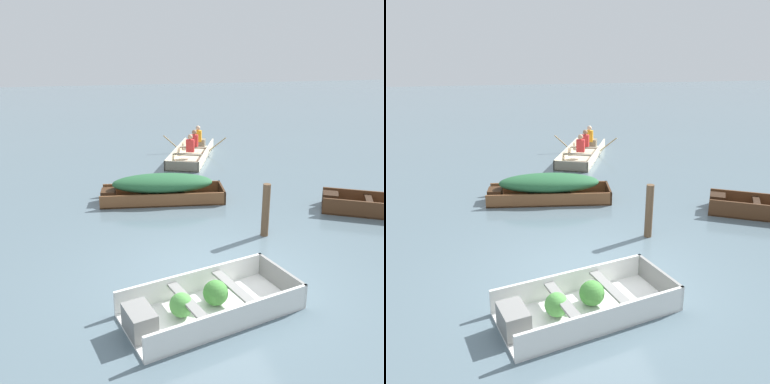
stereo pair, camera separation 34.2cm
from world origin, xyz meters
The scene contains 6 objects.
ground_plane centered at (0.00, 0.00, 0.00)m, with size 80.00×80.00×0.00m, color slate.
dinghy_white_foreground centered at (-0.58, -1.06, 0.17)m, with size 2.89×1.82×0.43m.
skiff_wooden_brown_near_moored centered at (-0.32, 4.05, 0.40)m, with size 3.28×1.46×0.71m.
skiff_dark_varnish_mid_moored centered at (4.71, 1.88, 0.15)m, with size 3.13×2.33×0.41m.
rowboat_cream_with_crew centered at (1.60, 8.51, 0.19)m, with size 2.65×3.91×0.90m.
mooring_post centered at (1.44, 1.37, 0.58)m, with size 0.16×0.16×1.15m, color brown.
Camera 1 is at (-2.05, -6.39, 3.84)m, focal length 40.00 mm.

